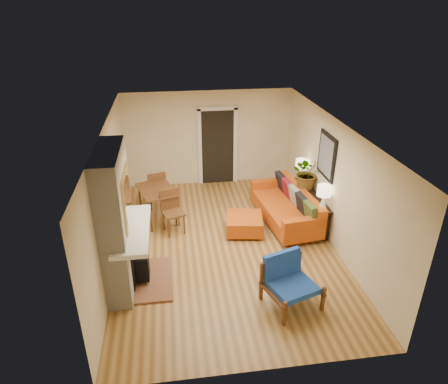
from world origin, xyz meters
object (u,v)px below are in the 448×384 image
(sofa, at_px, (288,207))
(houseplant, at_px, (308,173))
(blue_chair, at_px, (288,278))
(console_table, at_px, (310,199))
(ottoman, at_px, (244,223))
(dining_table, at_px, (160,195))
(lamp_near, at_px, (324,194))
(lamp_far, at_px, (302,167))

(sofa, xyz_separation_m, houseplant, (0.47, 0.21, 0.74))
(blue_chair, height_order, console_table, blue_chair)
(sofa, distance_m, blue_chair, 2.77)
(sofa, bearing_deg, ottoman, -162.28)
(sofa, relative_size, dining_table, 1.25)
(sofa, height_order, lamp_near, lamp_near)
(ottoman, distance_m, houseplant, 1.89)
(console_table, xyz_separation_m, houseplant, (-0.01, 0.29, 0.55))
(blue_chair, bearing_deg, ottoman, 97.92)
(ottoman, relative_size, lamp_far, 1.65)
(ottoman, xyz_separation_m, lamp_far, (1.58, 1.03, 0.83))
(dining_table, xyz_separation_m, console_table, (3.41, -0.61, -0.07))
(lamp_far, height_order, houseplant, houseplant)
(ottoman, xyz_separation_m, blue_chair, (0.32, -2.30, 0.24))
(dining_table, bearing_deg, lamp_far, 2.51)
(blue_chair, distance_m, lamp_near, 2.31)
(sofa, xyz_separation_m, dining_table, (-2.93, 0.53, 0.26))
(console_table, bearing_deg, lamp_near, -90.00)
(blue_chair, bearing_deg, sofa, 73.62)
(blue_chair, bearing_deg, dining_table, 124.09)
(sofa, bearing_deg, console_table, -9.52)
(ottoman, xyz_separation_m, lamp_near, (1.58, -0.46, 0.83))
(houseplant, bearing_deg, console_table, -88.02)
(sofa, bearing_deg, blue_chair, -106.38)
(ottoman, height_order, console_table, console_table)
(lamp_far, distance_m, houseplant, 0.47)
(console_table, relative_size, houseplant, 2.30)
(lamp_far, bearing_deg, sofa, -125.42)
(console_table, bearing_deg, blue_chair, -116.09)
(dining_table, bearing_deg, blue_chair, -55.91)
(console_table, bearing_deg, houseplant, 91.98)
(blue_chair, xyz_separation_m, console_table, (1.26, 2.57, 0.11))
(dining_table, distance_m, lamp_near, 3.69)
(console_table, relative_size, lamp_far, 3.43)
(lamp_near, bearing_deg, ottoman, 163.83)
(ottoman, distance_m, lamp_near, 1.85)
(houseplant, bearing_deg, blue_chair, -113.59)
(houseplant, bearing_deg, lamp_far, 88.77)
(lamp_far, bearing_deg, ottoman, -147.00)
(blue_chair, height_order, houseplant, houseplant)
(lamp_near, height_order, houseplant, houseplant)
(sofa, height_order, blue_chair, sofa)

